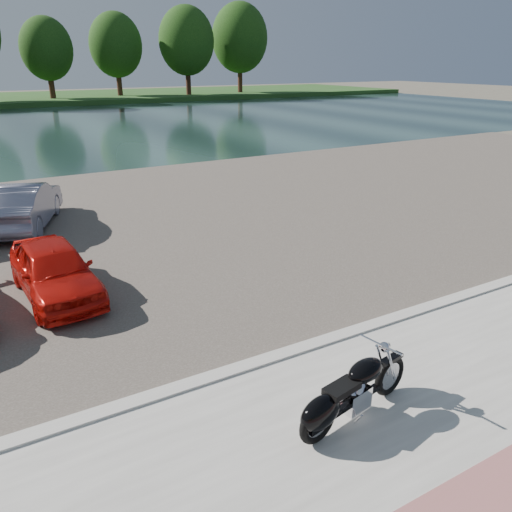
{
  "coord_description": "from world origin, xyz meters",
  "views": [
    {
      "loc": [
        -4.63,
        -4.48,
        5.06
      ],
      "look_at": [
        0.39,
        4.27,
        1.1
      ],
      "focal_mm": 35.0,
      "sensor_mm": 36.0,
      "label": 1
    }
  ],
  "objects": [
    {
      "name": "kerb",
      "position": [
        0.0,
        2.0,
        0.07
      ],
      "size": [
        60.0,
        0.3,
        0.14
      ],
      "primitive_type": "cube",
      "color": "#A4A19A",
      "rests_on": "ground"
    },
    {
      "name": "car_9",
      "position": [
        -3.43,
        12.6,
        0.77
      ],
      "size": [
        2.97,
        4.69,
        1.46
      ],
      "primitive_type": "imported",
      "rotation": [
        0.0,
        0.0,
        2.79
      ],
      "color": "slate",
      "rests_on": "parking_lot"
    },
    {
      "name": "ground",
      "position": [
        0.0,
        0.0,
        0.0
      ],
      "size": [
        200.0,
        200.0,
        0.0
      ],
      "primitive_type": "plane",
      "color": "#595447",
      "rests_on": "ground"
    },
    {
      "name": "parking_lot",
      "position": [
        0.0,
        11.0,
        0.02
      ],
      "size": [
        60.0,
        18.0,
        0.04
      ],
      "primitive_type": "cube",
      "color": "#474139",
      "rests_on": "ground"
    },
    {
      "name": "river",
      "position": [
        0.0,
        40.0,
        0.0
      ],
      "size": [
        120.0,
        40.0,
        0.0
      ],
      "primitive_type": "cube",
      "color": "#192D2C",
      "rests_on": "ground"
    },
    {
      "name": "motorcycle",
      "position": [
        -0.54,
        0.03,
        0.56
      ],
      "size": [
        2.31,
        0.84,
        1.05
      ],
      "rotation": [
        0.0,
        0.0,
        0.19
      ],
      "color": "black",
      "rests_on": "promenade"
    },
    {
      "name": "far_trees",
      "position": [
        4.36,
        65.79,
        7.49
      ],
      "size": [
        70.25,
        10.68,
        12.52
      ],
      "color": "#371D14",
      "rests_on": "far_bank"
    },
    {
      "name": "promenade",
      "position": [
        0.0,
        -1.0,
        0.05
      ],
      "size": [
        60.0,
        6.0,
        0.1
      ],
      "primitive_type": "cube",
      "color": "#A4A19A",
      "rests_on": "ground"
    },
    {
      "name": "car_4",
      "position": [
        -3.43,
        6.72,
        0.67
      ],
      "size": [
        1.77,
        3.8,
        1.26
      ],
      "primitive_type": "imported",
      "rotation": [
        0.0,
        0.0,
        0.08
      ],
      "color": "red",
      "rests_on": "parking_lot"
    }
  ]
}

